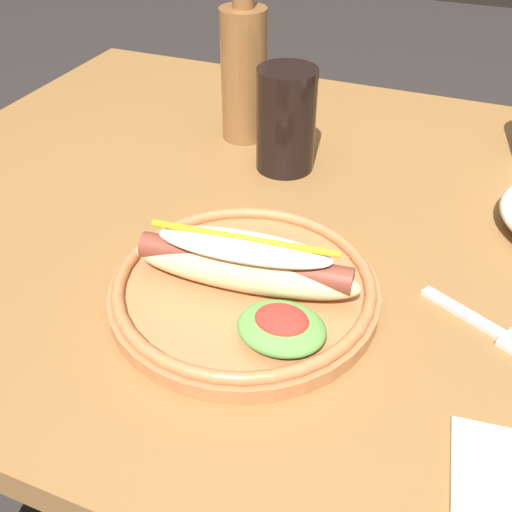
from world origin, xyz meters
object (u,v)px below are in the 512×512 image
(soda_cup, at_px, (286,120))
(glass_bottle, at_px, (244,68))
(hot_dog_plate, at_px, (246,283))
(fork, at_px, (489,328))

(soda_cup, relative_size, glass_bottle, 0.52)
(hot_dog_plate, bearing_deg, soda_cup, 101.97)
(hot_dog_plate, height_order, fork, hot_dog_plate)
(hot_dog_plate, xyz_separation_m, soda_cup, (-0.06, 0.26, 0.04))
(hot_dog_plate, relative_size, glass_bottle, 1.03)
(fork, bearing_deg, soda_cup, 168.10)
(soda_cup, bearing_deg, hot_dog_plate, -78.03)
(soda_cup, height_order, glass_bottle, glass_bottle)
(fork, bearing_deg, hot_dog_plate, -142.11)
(hot_dog_plate, bearing_deg, fork, 11.78)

